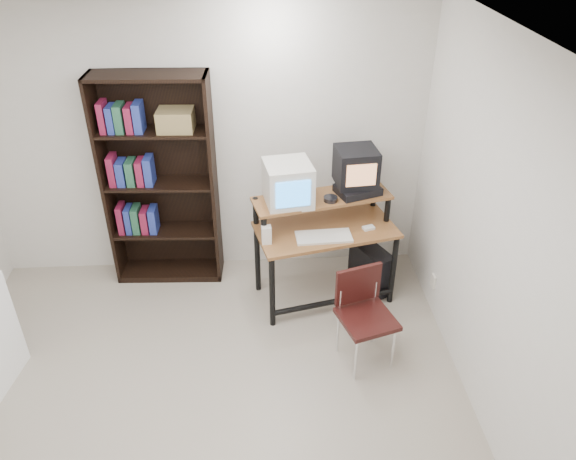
{
  "coord_description": "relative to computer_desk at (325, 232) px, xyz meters",
  "views": [
    {
      "loc": [
        0.47,
        -2.71,
        3.31
      ],
      "look_at": [
        0.7,
        1.1,
        0.91
      ],
      "focal_mm": 35.0,
      "sensor_mm": 36.0,
      "label": 1
    }
  ],
  "objects": [
    {
      "name": "floor",
      "position": [
        -1.04,
        -1.41,
        -0.69
      ],
      "size": [
        4.0,
        4.0,
        0.01
      ],
      "primitive_type": "cube",
      "color": "#AA9E8C",
      "rests_on": "ground"
    },
    {
      "name": "mousepad",
      "position": [
        0.37,
        -0.05,
        0.04
      ],
      "size": [
        0.28,
        0.26,
        0.01
      ],
      "primitive_type": "cube",
      "rotation": [
        0.0,
        0.0,
        0.47
      ],
      "color": "black",
      "rests_on": "computer_desk"
    },
    {
      "name": "wall_outlet",
      "position": [
        0.95,
        -0.26,
        -0.39
      ],
      "size": [
        0.02,
        0.08,
        0.12
      ],
      "primitive_type": "cube",
      "color": "beige",
      "rests_on": "right_wall"
    },
    {
      "name": "school_chair",
      "position": [
        0.22,
        -0.8,
        -0.2
      ],
      "size": [
        0.5,
        0.5,
        0.8
      ],
      "rotation": [
        0.0,
        0.0,
        0.3
      ],
      "color": "black",
      "rests_on": "floor"
    },
    {
      "name": "cd_spindle",
      "position": [
        0.04,
        0.02,
        0.31
      ],
      "size": [
        0.14,
        0.14,
        0.05
      ],
      "primitive_type": "cylinder",
      "rotation": [
        0.0,
        0.0,
        0.19
      ],
      "color": "#26262B",
      "rests_on": "computer_desk"
    },
    {
      "name": "keyboard",
      "position": [
        -0.03,
        -0.17,
        0.05
      ],
      "size": [
        0.48,
        0.23,
        0.03
      ],
      "primitive_type": "cube",
      "rotation": [
        0.0,
        0.0,
        0.05
      ],
      "color": "beige",
      "rests_on": "computer_desk"
    },
    {
      "name": "crt_monitor",
      "position": [
        -0.32,
        0.04,
        0.46
      ],
      "size": [
        0.44,
        0.44,
        0.36
      ],
      "rotation": [
        0.0,
        0.0,
        0.16
      ],
      "color": "beige",
      "rests_on": "computer_desk"
    },
    {
      "name": "computer_desk",
      "position": [
        0.0,
        0.0,
        0.0
      ],
      "size": [
        1.3,
        0.85,
        0.98
      ],
      "rotation": [
        0.0,
        0.0,
        0.23
      ],
      "color": "brown",
      "rests_on": "floor"
    },
    {
      "name": "desk_speaker",
      "position": [
        -0.52,
        -0.21,
        0.12
      ],
      "size": [
        0.09,
        0.08,
        0.17
      ],
      "primitive_type": "cube",
      "rotation": [
        0.0,
        0.0,
        0.07
      ],
      "color": "beige",
      "rests_on": "computer_desk"
    },
    {
      "name": "ceiling",
      "position": [
        -1.04,
        -1.41,
        1.91
      ],
      "size": [
        4.0,
        4.0,
        0.01
      ],
      "primitive_type": "cube",
      "color": "white",
      "rests_on": "back_wall"
    },
    {
      "name": "mouse",
      "position": [
        0.37,
        -0.05,
        0.05
      ],
      "size": [
        0.11,
        0.09,
        0.03
      ],
      "primitive_type": "cube",
      "rotation": [
        0.0,
        0.0,
        0.31
      ],
      "color": "white",
      "rests_on": "mousepad"
    },
    {
      "name": "back_wall",
      "position": [
        -1.04,
        0.59,
        0.61
      ],
      "size": [
        4.0,
        0.01,
        2.6
      ],
      "primitive_type": "cube",
      "color": "silver",
      "rests_on": "floor"
    },
    {
      "name": "vcr",
      "position": [
        0.29,
        0.15,
        0.32
      ],
      "size": [
        0.43,
        0.37,
        0.08
      ],
      "primitive_type": "cube",
      "rotation": [
        0.0,
        0.0,
        0.34
      ],
      "color": "black",
      "rests_on": "computer_desk"
    },
    {
      "name": "pc_tower",
      "position": [
        0.46,
        0.09,
        -0.48
      ],
      "size": [
        0.38,
        0.49,
        0.42
      ],
      "primitive_type": "cube",
      "rotation": [
        0.0,
        0.0,
        0.45
      ],
      "color": "black",
      "rests_on": "floor"
    },
    {
      "name": "right_wall",
      "position": [
        0.96,
        -1.41,
        0.61
      ],
      "size": [
        0.01,
        4.0,
        2.6
      ],
      "primitive_type": "cube",
      "color": "silver",
      "rests_on": "floor"
    },
    {
      "name": "crt_tv",
      "position": [
        0.28,
        0.2,
        0.52
      ],
      "size": [
        0.37,
        0.37,
        0.32
      ],
      "rotation": [
        0.0,
        0.0,
        0.1
      ],
      "color": "black",
      "rests_on": "vcr"
    },
    {
      "name": "bookshelf",
      "position": [
        -1.45,
        0.45,
        0.32
      ],
      "size": [
        1.01,
        0.37,
        1.98
      ],
      "rotation": [
        0.0,
        0.0,
        -0.05
      ],
      "color": "black",
      "rests_on": "floor"
    }
  ]
}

